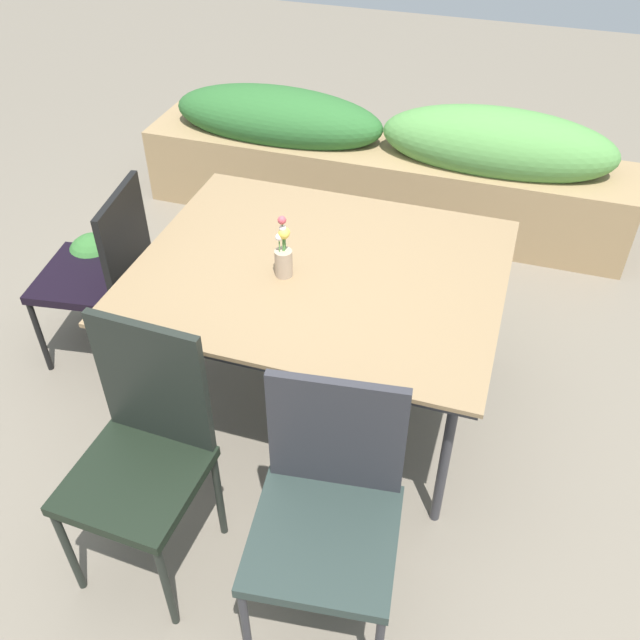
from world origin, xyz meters
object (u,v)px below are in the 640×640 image
(chair_end_left, at_px, (104,266))
(chair_near_left, at_px, (143,445))
(planter_box, at_px, (383,163))
(potted_plant, at_px, (99,277))
(chair_near_right, at_px, (328,502))
(dining_table, at_px, (320,276))
(flower_vase, at_px, (284,254))

(chair_end_left, distance_m, chair_near_left, 1.18)
(chair_end_left, distance_m, planter_box, 1.88)
(chair_end_left, relative_size, chair_near_left, 0.89)
(chair_end_left, xyz_separation_m, potted_plant, (-0.19, 0.19, -0.23))
(chair_near_right, height_order, planter_box, chair_near_right)
(chair_near_right, xyz_separation_m, planter_box, (-0.43, 2.54, -0.14))
(chair_near_right, distance_m, potted_plant, 1.93)
(dining_table, distance_m, planter_box, 1.67)
(dining_table, height_order, potted_plant, dining_table)
(dining_table, distance_m, chair_near_right, 0.98)
(dining_table, xyz_separation_m, chair_end_left, (-1.05, 0.01, -0.19))
(chair_near_right, distance_m, flower_vase, 0.99)
(chair_near_right, bearing_deg, planter_box, -87.31)
(chair_near_right, xyz_separation_m, chair_near_left, (-0.65, -0.00, 0.04))
(planter_box, height_order, potted_plant, planter_box)
(flower_vase, xyz_separation_m, planter_box, (0.01, 1.72, -0.46))
(dining_table, xyz_separation_m, chair_near_left, (-0.33, -0.91, -0.13))
(chair_near_left, distance_m, flower_vase, 0.89)
(chair_near_right, relative_size, planter_box, 0.31)
(dining_table, distance_m, flower_vase, 0.20)
(planter_box, bearing_deg, chair_near_left, -94.76)
(chair_end_left, relative_size, potted_plant, 1.74)
(dining_table, relative_size, flower_vase, 5.44)
(dining_table, relative_size, chair_end_left, 1.65)
(chair_end_left, xyz_separation_m, chair_near_left, (0.72, -0.92, 0.06))
(chair_end_left, bearing_deg, chair_near_left, -149.97)
(dining_table, height_order, chair_end_left, chair_end_left)
(chair_near_right, height_order, chair_end_left, chair_near_right)
(dining_table, distance_m, potted_plant, 1.33)
(flower_vase, bearing_deg, dining_table, 35.27)
(dining_table, height_order, flower_vase, flower_vase)
(planter_box, bearing_deg, flower_vase, -90.22)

